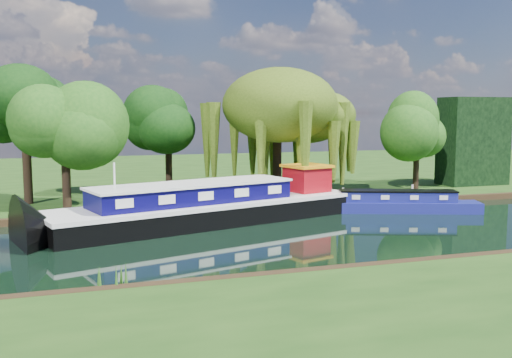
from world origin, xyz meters
name	(u,v)px	position (x,y,z in m)	size (l,w,h in m)	color
ground	(361,231)	(0.00, 0.00, 0.00)	(120.00, 120.00, 0.00)	black
far_bank	(220,172)	(0.00, 34.00, 0.23)	(120.00, 52.00, 0.45)	#1A3C10
dutch_barge	(211,206)	(-7.86, 5.31, 1.09)	(21.24, 10.33, 4.38)	black
narrowboat	(397,204)	(5.71, 5.22, 0.60)	(11.55, 5.75, 1.69)	navy
red_dinghy	(224,223)	(-7.14, 4.86, 0.00)	(2.57, 3.60, 0.75)	maroon
willow_left	(277,107)	(-0.76, 12.55, 7.47)	(8.07, 8.07, 9.67)	black
willow_right	(305,124)	(1.75, 12.93, 6.17)	(6.44, 6.44, 7.84)	black
tree_far_left	(64,125)	(-16.69, 10.65, 6.23)	(5.24, 5.24, 8.45)	black
tree_far_back	(25,117)	(-19.39, 14.30, 6.75)	(5.37, 5.37, 9.03)	black
tree_far_mid	(168,125)	(-8.58, 17.57, 6.01)	(4.92, 4.92, 8.06)	black
tree_far_right	(417,131)	(12.26, 12.90, 5.45)	(4.43, 4.43, 7.25)	black
conifer_hedge	(473,141)	(19.00, 14.00, 4.45)	(6.00, 3.00, 8.00)	black
lamppost	(302,173)	(0.50, 10.50, 2.42)	(0.36, 0.36, 2.56)	silver
mooring_posts	(300,196)	(-0.50, 8.40, 0.95)	(19.16, 0.16, 1.00)	silver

